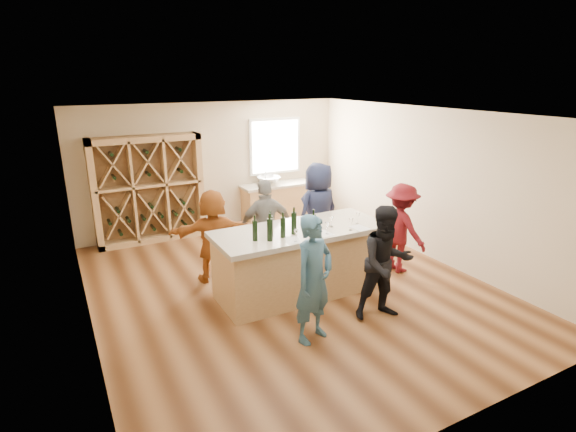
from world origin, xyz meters
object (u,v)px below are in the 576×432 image
person_far_left (214,236)px  person_far_mid (266,227)px  person_near_left (314,279)px  sink (269,181)px  wine_bottle_e (294,223)px  wine_bottle_d (283,227)px  wine_bottle_f (313,224)px  person_server (401,228)px  tasting_counter_base (300,263)px  wine_bottle_b (270,230)px  person_near_right (386,263)px  wine_bottle_a (255,231)px  person_far_right (318,212)px  wine_bottle_c (271,226)px  wine_rack (149,190)px

person_far_left → person_far_mid: bearing=-174.9°
person_near_left → person_far_mid: bearing=61.8°
person_near_left → person_far_mid: person_near_left is taller
sink → wine_bottle_e: (-1.33, -3.63, 0.23)m
wine_bottle_d → wine_bottle_f: size_ratio=1.02×
wine_bottle_d → person_server: (2.39, 0.14, -0.44)m
tasting_counter_base → person_near_left: bearing=-112.2°
tasting_counter_base → wine_bottle_b: (-0.65, -0.26, 0.75)m
wine_bottle_d → person_near_left: bearing=-95.0°
person_server → person_far_left: person_server is taller
wine_bottle_b → wine_bottle_d: (0.23, 0.03, -0.01)m
person_near_right → wine_bottle_f: bearing=136.5°
person_far_mid → wine_bottle_f: size_ratio=5.58×
wine_bottle_a → person_near_right: (1.51, -1.08, -0.40)m
person_far_mid → person_far_right: bearing=-166.7°
wine_bottle_c → wine_bottle_f: wine_bottle_c is taller
sink → wine_bottle_e: size_ratio=1.62×
wine_bottle_e → person_far_left: bearing=123.7°
sink → person_server: person_server is taller
wine_bottle_e → person_server: (2.18, 0.08, -0.45)m
wine_bottle_d → wine_bottle_f: bearing=-9.2°
wine_rack → person_near_left: wine_rack is taller
wine_rack → sink: bearing=-1.5°
sink → wine_bottle_a: wine_bottle_a is taller
person_server → wine_bottle_f: 1.98m
wine_bottle_c → person_near_left: size_ratio=0.18×
wine_rack → person_far_left: 2.52m
wine_rack → wine_bottle_c: 3.77m
person_far_right → wine_bottle_c: bearing=27.1°
person_far_right → sink: bearing=-103.2°
wine_bottle_a → person_far_right: (1.82, 1.21, -0.31)m
tasting_counter_base → wine_bottle_c: 0.93m
wine_bottle_a → person_far_left: 1.34m
wine_bottle_d → person_near_left: size_ratio=0.18×
wine_rack → wine_bottle_e: (1.37, -3.70, 0.15)m
wine_bottle_a → person_near_left: bearing=-73.3°
tasting_counter_base → person_far_mid: 1.02m
wine_bottle_b → person_far_mid: size_ratio=0.20×
person_near_left → person_server: (2.48, 1.16, -0.06)m
sink → tasting_counter_base: bearing=-108.1°
person_far_mid → wine_bottle_a: bearing=65.8°
person_far_left → sink: bearing=-118.6°
wine_rack → wine_bottle_f: 4.16m
sink → person_server: (0.84, -3.55, -0.22)m
wine_bottle_a → person_far_right: size_ratio=0.16×
person_server → wine_bottle_b: bearing=87.0°
person_near_right → tasting_counter_base: bearing=131.4°
person_near_right → person_server: bearing=54.2°
tasting_counter_base → wine_bottle_a: 1.12m
wine_bottle_b → person_far_left: person_far_left is taller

